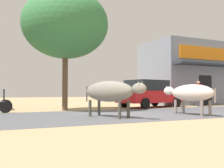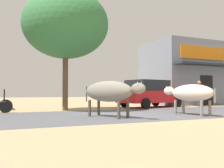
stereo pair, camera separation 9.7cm
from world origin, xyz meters
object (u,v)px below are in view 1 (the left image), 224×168
at_px(pedestrian_by_shop, 198,91).
at_px(parked_hatchback_car, 149,93).
at_px(cow_near_brown, 110,92).
at_px(cow_far_dark, 191,93).
at_px(roadside_tree, 65,25).

bearing_deg(pedestrian_by_shop, parked_hatchback_car, 169.61).
distance_m(cow_near_brown, cow_far_dark, 3.38).
bearing_deg(pedestrian_by_shop, roadside_tree, -179.95).
distance_m(cow_near_brown, pedestrian_by_shop, 9.20).
distance_m(roadside_tree, cow_near_brown, 5.43).
height_order(roadside_tree, parked_hatchback_car, roadside_tree).
distance_m(roadside_tree, parked_hatchback_car, 6.45).
bearing_deg(roadside_tree, cow_near_brown, -82.60).
distance_m(cow_far_dark, pedestrian_by_shop, 6.72).
bearing_deg(cow_near_brown, parked_hatchback_car, 44.87).
xyz_separation_m(cow_near_brown, pedestrian_by_shop, (8.17, 4.21, 0.03)).
distance_m(parked_hatchback_car, cow_near_brown, 6.84).
bearing_deg(parked_hatchback_car, pedestrian_by_shop, -10.39).
xyz_separation_m(parked_hatchback_car, cow_far_dark, (-1.50, -5.29, 0.03)).
bearing_deg(cow_far_dark, cow_near_brown, 172.05).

